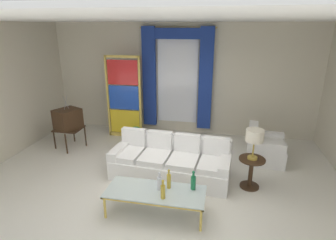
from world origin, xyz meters
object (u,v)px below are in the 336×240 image
couch_white_long (171,161)px  round_side_table (251,170)px  coffee_table (155,193)px  vintage_tv (68,120)px  bottle_crystal_tall (160,182)px  bottle_amber_squat (193,182)px  stained_glass_divider (124,99)px  bottle_ruby_flask (163,191)px  table_lamp_brass (255,137)px  bottle_blue_decanter (169,180)px  peacock_figurine (135,136)px  armchair_white (263,149)px

couch_white_long → round_side_table: (1.54, -0.14, 0.05)m
coffee_table → vintage_tv: vintage_tv is taller
coffee_table → bottle_crystal_tall: 0.18m
couch_white_long → bottle_amber_squat: (0.56, -1.06, 0.24)m
vintage_tv → stained_glass_divider: 1.51m
bottle_crystal_tall → bottle_ruby_flask: size_ratio=1.00×
vintage_tv → bottle_ruby_flask: bearing=-37.9°
vintage_tv → round_side_table: bearing=-12.9°
bottle_crystal_tall → table_lamp_brass: (1.51, 1.04, 0.49)m
couch_white_long → bottle_blue_decanter: bearing=-81.3°
bottle_crystal_tall → bottle_amber_squat: size_ratio=0.97×
couch_white_long → vintage_tv: (-2.74, 0.84, 0.42)m
couch_white_long → coffee_table: couch_white_long is taller
couch_white_long → bottle_ruby_flask: 1.43m
table_lamp_brass → coffee_table: bearing=-144.9°
coffee_table → couch_white_long: bearing=89.0°
vintage_tv → round_side_table: size_ratio=2.26×
bottle_amber_squat → peacock_figurine: bottle_amber_squat is taller
bottle_crystal_tall → couch_white_long: bearing=91.6°
coffee_table → vintage_tv: bearing=142.6°
bottle_ruby_flask → round_side_table: size_ratio=0.53×
bottle_blue_decanter → armchair_white: size_ratio=0.38×
stained_glass_divider → peacock_figurine: (0.41, -0.44, -0.84)m
bottle_blue_decanter → round_side_table: (1.37, 0.97, -0.19)m
armchair_white → bottle_amber_squat: bearing=-122.5°
round_side_table → table_lamp_brass: bearing=7.1°
bottle_amber_squat → round_side_table: 1.36m
bottle_crystal_tall → table_lamp_brass: table_lamp_brass is taller
bottle_amber_squat → couch_white_long: bearing=117.9°
armchair_white → peacock_figurine: size_ratio=1.50×
bottle_ruby_flask → stained_glass_divider: bearing=118.8°
bottle_ruby_flask → armchair_white: armchair_white is taller
bottle_crystal_tall → stained_glass_divider: size_ratio=0.14×
vintage_tv → table_lamp_brass: 4.40m
bottle_blue_decanter → round_side_table: 1.69m
bottle_amber_squat → peacock_figurine: 3.02m
round_side_table → couch_white_long: bearing=174.7°
bottle_blue_decanter → stained_glass_divider: size_ratio=0.15×
bottle_crystal_tall → armchair_white: armchair_white is taller
coffee_table → bottle_crystal_tall: bearing=47.1°
round_side_table → table_lamp_brass: table_lamp_brass is taller
couch_white_long → stained_glass_divider: bearing=132.1°
coffee_table → round_side_table: (1.56, 1.10, -0.02)m
bottle_amber_squat → vintage_tv: size_ratio=0.24×
bottle_blue_decanter → table_lamp_brass: bearing=35.1°
peacock_figurine → coffee_table: bearing=-65.3°
armchair_white → round_side_table: (-0.36, -1.19, 0.07)m
couch_white_long → bottle_crystal_tall: (0.03, -1.18, 0.23)m
couch_white_long → stained_glass_divider: stained_glass_divider is taller
table_lamp_brass → bottle_crystal_tall: bearing=-145.5°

